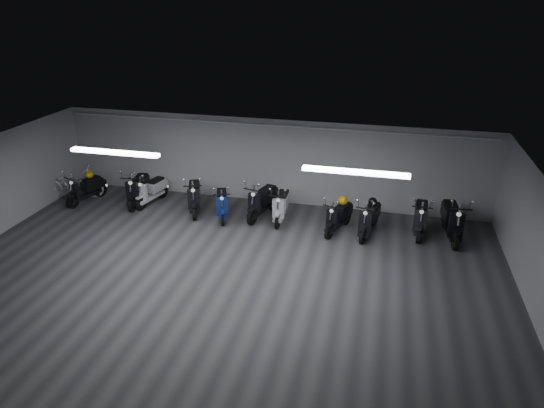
% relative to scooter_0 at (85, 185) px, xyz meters
% --- Properties ---
extents(floor, '(14.00, 10.00, 0.01)m').
position_rel_scooter_0_xyz_m(floor, '(5.86, -3.47, -0.63)').
color(floor, '#393A3C').
rests_on(floor, ground).
extents(ceiling, '(14.00, 10.00, 0.01)m').
position_rel_scooter_0_xyz_m(ceiling, '(5.86, -3.47, 2.18)').
color(ceiling, gray).
rests_on(ceiling, ground).
extents(back_wall, '(14.00, 0.01, 2.80)m').
position_rel_scooter_0_xyz_m(back_wall, '(5.86, 1.54, 0.77)').
color(back_wall, '#AFAFB2').
rests_on(back_wall, ground).
extents(front_wall, '(14.00, 0.01, 2.80)m').
position_rel_scooter_0_xyz_m(front_wall, '(5.86, -8.47, 0.77)').
color(front_wall, '#AFAFB2').
rests_on(front_wall, ground).
extents(fluor_strip_left, '(2.40, 0.18, 0.08)m').
position_rel_scooter_0_xyz_m(fluor_strip_left, '(2.86, -2.47, 2.11)').
color(fluor_strip_left, white).
rests_on(fluor_strip_left, ceiling).
extents(fluor_strip_right, '(2.40, 0.18, 0.08)m').
position_rel_scooter_0_xyz_m(fluor_strip_right, '(8.86, -2.47, 2.11)').
color(fluor_strip_right, white).
rests_on(fluor_strip_right, ceiling).
extents(conduit, '(13.60, 0.05, 0.05)m').
position_rel_scooter_0_xyz_m(conduit, '(5.86, 1.45, 1.99)').
color(conduit, white).
rests_on(conduit, back_wall).
extents(scooter_0, '(1.06, 1.78, 1.25)m').
position_rel_scooter_0_xyz_m(scooter_0, '(0.00, 0.00, 0.00)').
color(scooter_0, black).
rests_on(scooter_0, floor).
extents(scooter_1, '(0.89, 1.94, 1.39)m').
position_rel_scooter_0_xyz_m(scooter_1, '(1.75, 0.29, 0.07)').
color(scooter_1, black).
rests_on(scooter_1, floor).
extents(scooter_2, '(0.90, 1.76, 1.25)m').
position_rel_scooter_0_xyz_m(scooter_2, '(2.16, 0.40, -0.00)').
color(scooter_2, silver).
rests_on(scooter_2, floor).
extents(scooter_3, '(1.23, 1.95, 1.38)m').
position_rel_scooter_0_xyz_m(scooter_3, '(3.78, 0.17, 0.06)').
color(scooter_3, black).
rests_on(scooter_3, floor).
extents(scooter_4, '(1.09, 1.75, 1.24)m').
position_rel_scooter_0_xyz_m(scooter_4, '(4.77, -0.04, -0.01)').
color(scooter_4, navy).
rests_on(scooter_4, floor).
extents(scooter_5, '(1.09, 1.97, 1.39)m').
position_rel_scooter_0_xyz_m(scooter_5, '(5.96, 0.29, 0.07)').
color(scooter_5, black).
rests_on(scooter_5, floor).
extents(scooter_6, '(0.64, 1.75, 1.29)m').
position_rel_scooter_0_xyz_m(scooter_6, '(6.58, 0.19, 0.02)').
color(scooter_6, silver).
rests_on(scooter_6, floor).
extents(scooter_7, '(1.10, 1.74, 1.23)m').
position_rel_scooter_0_xyz_m(scooter_7, '(8.36, -0.15, -0.01)').
color(scooter_7, black).
rests_on(scooter_7, floor).
extents(scooter_8, '(0.95, 1.86, 1.32)m').
position_rel_scooter_0_xyz_m(scooter_8, '(9.24, -0.15, 0.03)').
color(scooter_8, black).
rests_on(scooter_8, floor).
extents(scooter_9, '(0.73, 1.84, 1.34)m').
position_rel_scooter_0_xyz_m(scooter_9, '(10.66, 0.28, 0.04)').
color(scooter_9, black).
rests_on(scooter_9, floor).
extents(bicycle, '(2.13, 1.32, 1.30)m').
position_rel_scooter_0_xyz_m(bicycle, '(-0.64, 0.20, 0.02)').
color(bicycle, white).
rests_on(bicycle, floor).
extents(scooter_10, '(0.85, 2.04, 1.48)m').
position_rel_scooter_0_xyz_m(scooter_10, '(11.51, 0.20, 0.11)').
color(scooter_10, black).
rests_on(scooter_10, floor).
extents(helmet_0, '(0.25, 0.25, 0.25)m').
position_rel_scooter_0_xyz_m(helmet_0, '(9.29, 0.09, 0.32)').
color(helmet_0, black).
rests_on(helmet_0, scooter_8).
extents(helmet_1, '(0.26, 0.26, 0.26)m').
position_rel_scooter_0_xyz_m(helmet_1, '(0.07, 0.22, 0.28)').
color(helmet_1, '#BE9E0B').
rests_on(helmet_1, scooter_0).
extents(helmet_2, '(0.28, 0.28, 0.28)m').
position_rel_scooter_0_xyz_m(helmet_2, '(8.44, 0.07, 0.27)').
color(helmet_2, '#C58B0B').
rests_on(helmet_2, scooter_7).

